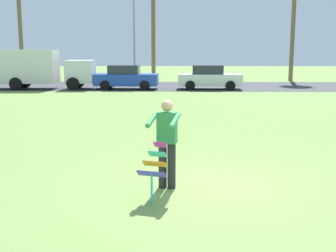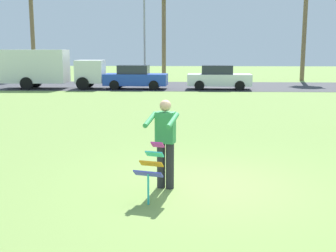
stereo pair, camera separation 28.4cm
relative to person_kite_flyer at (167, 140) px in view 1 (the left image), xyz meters
name	(u,v)px [view 1 (the left image)]	position (x,y,z in m)	size (l,w,h in m)	color
ground_plane	(210,185)	(0.85, 0.19, -0.95)	(120.00, 120.00, 0.00)	olive
road_strip	(185,86)	(0.85, 23.37, -0.95)	(120.00, 8.00, 0.01)	#38383D
person_kite_flyer	(167,140)	(0.00, 0.00, 0.00)	(0.66, 0.74, 1.73)	#26262B
kite_held	(155,165)	(-0.20, -0.76, -0.28)	(0.53, 0.70, 1.03)	#D83399
parked_truck_white_box	(37,68)	(-9.11, 20.97, 0.46)	(6.75, 2.25, 2.62)	silver
parked_car_blue	(126,78)	(-3.18, 20.97, -0.18)	(4.26, 1.95, 1.60)	#2347B7
parked_car_white	(209,78)	(2.40, 20.97, -0.18)	(4.26, 1.96, 1.60)	white
streetlight_pole	(134,32)	(-3.26, 28.12, 3.05)	(0.24, 1.65, 7.00)	#9E9EA3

